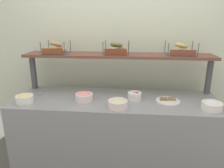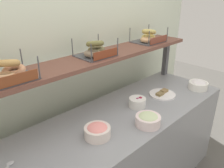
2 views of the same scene
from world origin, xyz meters
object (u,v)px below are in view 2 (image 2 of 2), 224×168
bowl_cream_cheese (198,85)px  serving_plate_white (162,94)px  bowl_scallion_spread (148,119)px  serving_spoon_near_plate (6,168)px  bagel_basket_sesame (9,72)px  bagel_basket_plain (149,37)px  bowl_beet_salad (137,102)px  bagel_basket_poppy (95,50)px  bowl_lox_spread (97,131)px

bowl_cream_cheese → serving_plate_white: (-0.37, 0.17, -0.03)m
bowl_cream_cheese → bowl_scallion_spread: (-0.86, -0.04, 0.00)m
serving_spoon_near_plate → bowl_cream_cheese: bearing=-7.8°
serving_spoon_near_plate → serving_plate_white: bearing=-3.1°
bagel_basket_sesame → bagel_basket_plain: bearing=1.1°
bowl_beet_salad → bagel_basket_plain: size_ratio=0.46×
bowl_cream_cheese → bagel_basket_poppy: (-0.92, 0.47, 0.43)m
bowl_beet_salad → bowl_scallion_spread: size_ratio=0.77×
serving_plate_white → serving_spoon_near_plate: size_ratio=1.60×
bowl_beet_salad → bagel_basket_sesame: 1.03m
bowl_cream_cheese → bagel_basket_poppy: bearing=153.1°
bowl_lox_spread → serving_spoon_near_plate: bearing=166.8°
bowl_lox_spread → bowl_scallion_spread: (0.36, -0.15, 0.00)m
bowl_cream_cheese → bagel_basket_sesame: 1.71m
bagel_basket_plain → bagel_basket_sesame: bearing=-178.9°
bowl_scallion_spread → serving_plate_white: size_ratio=0.76×
serving_plate_white → bowl_beet_salad: bearing=175.6°
serving_spoon_near_plate → bagel_basket_sesame: (0.18, 0.20, 0.47)m
bowl_scallion_spread → bagel_basket_sesame: size_ratio=0.64×
bowl_lox_spread → serving_plate_white: (0.85, 0.05, -0.04)m
serving_plate_white → bowl_cream_cheese: bearing=-24.3°
serving_spoon_near_plate → bagel_basket_poppy: 1.00m
bowl_lox_spread → serving_plate_white: size_ratio=0.74×
bowl_lox_spread → bagel_basket_poppy: 0.63m
bowl_lox_spread → bagel_basket_poppy: (0.30, 0.35, 0.43)m
bowl_cream_cheese → bowl_lox_spread: (-1.22, 0.11, 0.00)m
bagel_basket_plain → serving_plate_white: bearing=-115.5°
bagel_basket_poppy → bagel_basket_sesame: bearing=-178.1°
serving_spoon_near_plate → bagel_basket_poppy: size_ratio=0.54×
bowl_beet_salad → bagel_basket_poppy: 0.56m
bagel_basket_plain → bowl_beet_salad: bearing=-149.9°
bagel_basket_poppy → bowl_lox_spread: bearing=-130.4°
bagel_basket_poppy → bagel_basket_plain: bearing=0.5°
bowl_scallion_spread → bagel_basket_plain: 0.92m
bowl_beet_salad → bowl_scallion_spread: bearing=-124.4°
serving_plate_white → serving_spoon_near_plate: bearing=176.9°
bowl_lox_spread → bowl_scallion_spread: same height
bowl_beet_salad → serving_spoon_near_plate: (-1.07, 0.05, -0.03)m
serving_spoon_near_plate → bagel_basket_poppy: bagel_basket_poppy is taller
bagel_basket_poppy → bagel_basket_plain: (0.70, 0.01, -0.00)m
bowl_lox_spread → bowl_scallion_spread: bearing=-23.1°
serving_spoon_near_plate → bagel_basket_poppy: (0.86, 0.22, 0.47)m
bowl_scallion_spread → bagel_basket_poppy: (-0.06, 0.51, 0.43)m
bowl_cream_cheese → bagel_basket_sesame: size_ratio=0.65×
bowl_cream_cheese → bowl_beet_salad: 0.73m
bowl_beet_salad → bagel_basket_poppy: size_ratio=0.51×
bowl_cream_cheese → bagel_basket_poppy: 1.12m
bowl_lox_spread → serving_spoon_near_plate: 0.57m
bowl_scallion_spread → serving_spoon_near_plate: 0.96m
bowl_scallion_spread → bagel_basket_plain: bagel_basket_plain is taller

